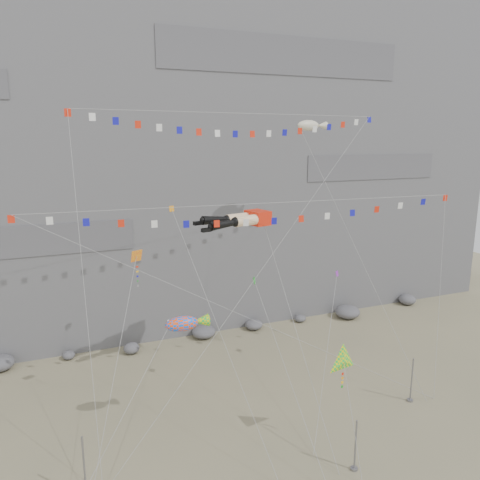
# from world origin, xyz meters

# --- Properties ---
(ground) EXTENTS (120.00, 120.00, 0.00)m
(ground) POSITION_xyz_m (0.00, 0.00, 0.00)
(ground) COLOR gray
(ground) RESTS_ON ground
(cliff) EXTENTS (80.00, 28.00, 50.00)m
(cliff) POSITION_xyz_m (0.00, 32.00, 25.00)
(cliff) COLOR slate
(cliff) RESTS_ON ground
(talus_boulders) EXTENTS (60.00, 3.00, 1.20)m
(talus_boulders) POSITION_xyz_m (0.00, 17.00, 0.60)
(talus_boulders) COLOR slate
(talus_boulders) RESTS_ON ground
(anchor_pole_left) EXTENTS (0.12, 0.12, 4.24)m
(anchor_pole_left) POSITION_xyz_m (-13.71, -2.82, 2.12)
(anchor_pole_left) COLOR gray
(anchor_pole_left) RESTS_ON ground
(anchor_pole_center) EXTENTS (0.12, 0.12, 3.65)m
(anchor_pole_center) POSITION_xyz_m (2.92, -6.76, 1.82)
(anchor_pole_center) COLOR gray
(anchor_pole_center) RESTS_ON ground
(anchor_pole_right) EXTENTS (0.12, 0.12, 3.86)m
(anchor_pole_right) POSITION_xyz_m (12.14, -1.57, 1.93)
(anchor_pole_right) COLOR gray
(anchor_pole_right) RESTS_ON ground
(legs_kite) EXTENTS (6.89, 14.93, 20.16)m
(legs_kite) POSITION_xyz_m (0.06, 6.37, 14.83)
(legs_kite) COLOR red
(legs_kite) RESTS_ON ground
(flag_banner_upper) EXTENTS (27.63, 12.66, 29.23)m
(flag_banner_upper) POSITION_xyz_m (1.00, 7.95, 23.41)
(flag_banner_upper) COLOR red
(flag_banner_upper) RESTS_ON ground
(flag_banner_lower) EXTENTS (35.66, 7.62, 22.04)m
(flag_banner_lower) POSITION_xyz_m (0.96, 4.30, 16.42)
(flag_banner_lower) COLOR red
(flag_banner_lower) RESTS_ON ground
(harlequin_kite) EXTENTS (5.65, 8.70, 15.88)m
(harlequin_kite) POSITION_xyz_m (-8.90, 4.24, 13.07)
(harlequin_kite) COLOR red
(harlequin_kite) RESTS_ON ground
(fish_windsock) EXTENTS (10.26, 5.97, 13.36)m
(fish_windsock) POSITION_xyz_m (-6.64, 0.45, 8.98)
(fish_windsock) COLOR #FE480C
(fish_windsock) RESTS_ON ground
(delta_kite) EXTENTS (2.57, 4.14, 8.36)m
(delta_kite) POSITION_xyz_m (3.26, -4.49, 6.65)
(delta_kite) COLOR yellow
(delta_kite) RESTS_ON ground
(blimp_windsock) EXTENTS (6.45, 14.17, 26.52)m
(blimp_windsock) POSITION_xyz_m (8.88, 10.93, 22.53)
(blimp_windsock) COLOR beige
(blimp_windsock) RESTS_ON ground
(small_kite_a) EXTENTS (3.60, 14.83, 21.48)m
(small_kite_a) POSITION_xyz_m (-5.22, 7.58, 15.41)
(small_kite_a) COLOR orange
(small_kite_a) RESTS_ON ground
(small_kite_b) EXTENTS (8.24, 10.09, 15.45)m
(small_kite_b) POSITION_xyz_m (8.65, 4.78, 9.47)
(small_kite_b) COLOR purple
(small_kite_b) RESTS_ON ground
(small_kite_c) EXTENTS (1.14, 12.04, 15.41)m
(small_kite_c) POSITION_xyz_m (0.12, 3.31, 10.25)
(small_kite_c) COLOR #17981E
(small_kite_c) RESTS_ON ground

